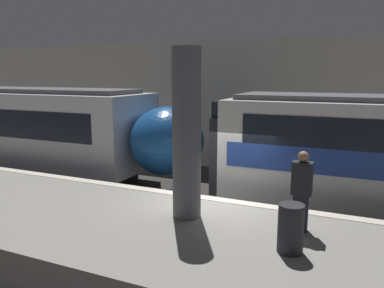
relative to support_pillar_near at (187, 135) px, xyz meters
The scene contains 6 objects.
ground_plane 3.16m from the support_pillar_near, 85.66° to the left, with size 120.00×120.00×0.00m, color #33302D.
platform 2.39m from the support_pillar_near, 80.54° to the right, with size 40.00×4.16×1.05m.
station_rear_barrier 8.22m from the support_pillar_near, 89.24° to the left, with size 50.00×0.15×5.47m.
support_pillar_near is the anchor object (origin of this frame).
person_waiting 2.52m from the support_pillar_near, ahead, with size 0.38×0.24×1.58m.
trash_bin 2.79m from the support_pillar_near, 18.97° to the right, with size 0.44×0.44×0.85m.
Camera 1 is at (3.08, -8.36, 4.04)m, focal length 35.00 mm.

